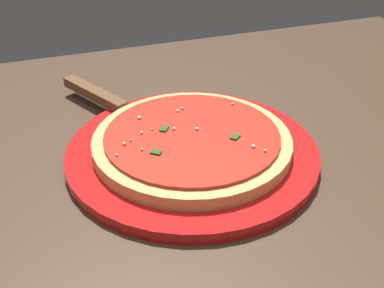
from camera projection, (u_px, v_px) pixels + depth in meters
The scene contains 4 objects.
restaurant_table at pixel (209, 256), 0.65m from camera, with size 1.12×0.86×0.76m.
serving_plate at pixel (192, 153), 0.60m from camera, with size 0.31×0.31×0.01m, color red.
pizza at pixel (192, 141), 0.59m from camera, with size 0.24×0.24×0.02m.
pizza_server at pixel (112, 104), 0.69m from camera, with size 0.14×0.22×0.01m.
Camera 1 is at (-0.18, -0.43, 1.10)m, focal length 46.13 mm.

